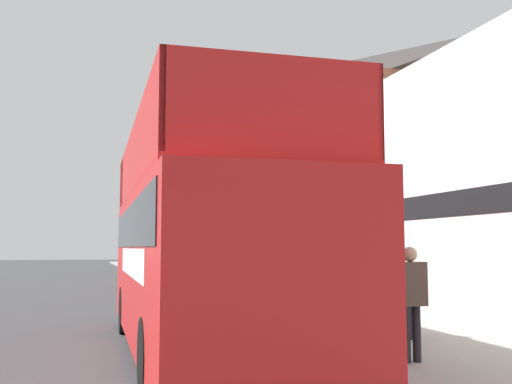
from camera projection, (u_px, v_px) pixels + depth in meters
name	position (u px, v px, depth m)	size (l,w,h in m)	color
ground_plane	(33.00, 295.00, 23.62)	(144.00, 144.00, 0.00)	#3D3D3F
sidewalk	(233.00, 295.00, 22.87)	(3.81, 108.00, 0.14)	#999993
brick_terrace_rear	(309.00, 176.00, 28.92)	(6.00, 20.47, 10.60)	#935642
tour_bus	(200.00, 253.00, 10.68)	(2.75, 9.96, 3.93)	red
parked_car_ahead_of_bus	(170.00, 287.00, 18.13)	(1.87, 4.33, 1.42)	#9E9EA3
pedestrian_second	(411.00, 292.00, 9.13)	(0.46, 0.25, 1.74)	#232328
lamp_post_nearest	(375.00, 152.00, 9.61)	(0.35, 0.35, 4.72)	black
lamp_post_second	(239.00, 196.00, 17.29)	(0.35, 0.35, 4.67)	black
lamp_post_third	(191.00, 212.00, 25.01)	(0.35, 0.35, 4.65)	black
litter_bin	(409.00, 311.00, 11.47)	(0.48, 0.48, 0.97)	black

